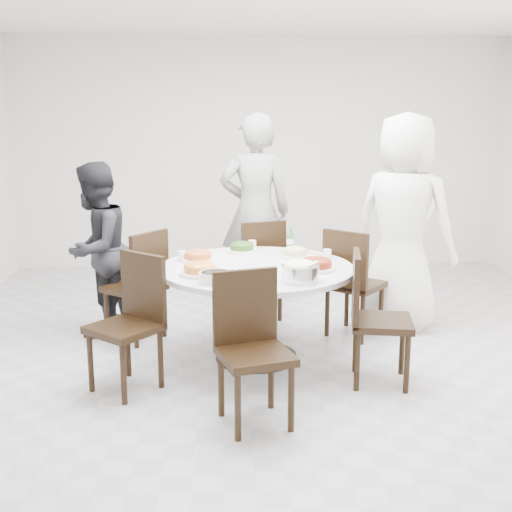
{
  "coord_description": "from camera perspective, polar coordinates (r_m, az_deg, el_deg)",
  "views": [
    {
      "loc": [
        -0.51,
        -4.95,
        1.91
      ],
      "look_at": [
        -0.23,
        -0.13,
        0.82
      ],
      "focal_mm": 45.0,
      "sensor_mm": 36.0,
      "label": 1
    }
  ],
  "objects": [
    {
      "name": "chair_sw",
      "position": [
        4.53,
        -11.65,
        -6.02
      ],
      "size": [
        0.59,
        0.59,
        0.95
      ],
      "primitive_type": "cube",
      "rotation": [
        0.0,
        0.0,
        5.57
      ],
      "color": "black",
      "rests_on": "floor"
    },
    {
      "name": "diner_left",
      "position": [
        5.7,
        -14.05,
        0.57
      ],
      "size": [
        0.76,
        0.87,
        1.5
      ],
      "primitive_type": "imported",
      "rotation": [
        0.0,
        0.0,
        4.41
      ],
      "color": "black",
      "rests_on": "floor"
    },
    {
      "name": "tea_cups",
      "position": [
        5.53,
        0.04,
        1.0
      ],
      "size": [
        0.07,
        0.07,
        0.08
      ],
      "primitive_type": "cylinder",
      "color": "white",
      "rests_on": "dining_table"
    },
    {
      "name": "diner_right",
      "position": [
        5.83,
        12.99,
        2.96
      ],
      "size": [
        1.11,
        1.06,
        1.91
      ],
      "primitive_type": "imported",
      "rotation": [
        0.0,
        0.0,
        2.45
      ],
      "color": "white",
      "rests_on": "floor"
    },
    {
      "name": "chair_n",
      "position": [
        6.01,
        0.07,
        -1.13
      ],
      "size": [
        0.52,
        0.52,
        0.95
      ],
      "primitive_type": "cube",
      "rotation": [
        0.0,
        0.0,
        3.42
      ],
      "color": "black",
      "rests_on": "floor"
    },
    {
      "name": "dish_redbrown",
      "position": [
        4.82,
        5.34,
        -0.81
      ],
      "size": [
        0.31,
        0.31,
        0.08
      ],
      "primitive_type": "cylinder",
      "color": "white",
      "rests_on": "dining_table"
    },
    {
      "name": "chair_nw",
      "position": [
        5.54,
        -10.77,
        -2.55
      ],
      "size": [
        0.59,
        0.59,
        0.95
      ],
      "primitive_type": "cube",
      "rotation": [
        0.0,
        0.0,
        4.06
      ],
      "color": "black",
      "rests_on": "floor"
    },
    {
      "name": "chopsticks",
      "position": [
        5.6,
        -0.46,
        0.8
      ],
      "size": [
        0.24,
        0.04,
        0.01
      ],
      "primitive_type": null,
      "color": "tan",
      "rests_on": "dining_table"
    },
    {
      "name": "dish_greens",
      "position": [
        5.41,
        -1.26,
        0.67
      ],
      "size": [
        0.26,
        0.26,
        0.07
      ],
      "primitive_type": "cylinder",
      "color": "white",
      "rests_on": "dining_table"
    },
    {
      "name": "dish_orange",
      "position": [
        5.09,
        -5.15,
        -0.1
      ],
      "size": [
        0.27,
        0.27,
        0.07
      ],
      "primitive_type": "cylinder",
      "color": "white",
      "rests_on": "dining_table"
    },
    {
      "name": "rice_bowl",
      "position": [
        4.49,
        3.93,
        -1.55
      ],
      "size": [
        0.27,
        0.27,
        0.11
      ],
      "primitive_type": "cylinder",
      "color": "silver",
      "rests_on": "dining_table"
    },
    {
      "name": "chair_se",
      "position": [
        4.65,
        11.13,
        -5.53
      ],
      "size": [
        0.49,
        0.49,
        0.95
      ],
      "primitive_type": "cube",
      "rotation": [
        0.0,
        0.0,
        7.68
      ],
      "color": "black",
      "rests_on": "floor"
    },
    {
      "name": "floor",
      "position": [
        5.33,
        2.37,
        -8.3
      ],
      "size": [
        6.0,
        6.0,
        0.01
      ],
      "primitive_type": "cube",
      "color": "#B7B7BC",
      "rests_on": "ground"
    },
    {
      "name": "wall_back",
      "position": [
        7.99,
        0.32,
        9.02
      ],
      "size": [
        6.0,
        0.01,
        2.8
      ],
      "primitive_type": "cube",
      "color": "white",
      "rests_on": "ground"
    },
    {
      "name": "chair_s",
      "position": [
        3.96,
        -0.06,
        -8.51
      ],
      "size": [
        0.52,
        0.52,
        0.95
      ],
      "primitive_type": "cube",
      "rotation": [
        0.0,
        0.0,
        6.57
      ],
      "color": "black",
      "rests_on": "floor"
    },
    {
      "name": "dish_pale",
      "position": [
        5.22,
        3.53,
        0.21
      ],
      "size": [
        0.24,
        0.24,
        0.07
      ],
      "primitive_type": "cylinder",
      "color": "white",
      "rests_on": "dining_table"
    },
    {
      "name": "diner_middle",
      "position": [
        6.31,
        -0.07,
        3.97
      ],
      "size": [
        0.7,
        0.46,
        1.91
      ],
      "primitive_type": "imported",
      "rotation": [
        0.0,
        0.0,
        3.15
      ],
      "color": "black",
      "rests_on": "floor"
    },
    {
      "name": "dish_tofu",
      "position": [
        4.68,
        -5.03,
        -1.21
      ],
      "size": [
        0.3,
        0.3,
        0.08
      ],
      "primitive_type": "cylinder",
      "color": "white",
      "rests_on": "dining_table"
    },
    {
      "name": "beverage_bottle",
      "position": [
        5.42,
        3.07,
        1.46
      ],
      "size": [
        0.06,
        0.06,
        0.21
      ],
      "primitive_type": "cylinder",
      "color": "#337F39",
      "rests_on": "dining_table"
    },
    {
      "name": "chair_ne",
      "position": [
        5.59,
        8.8,
        -2.32
      ],
      "size": [
        0.59,
        0.59,
        0.95
      ],
      "primitive_type": "cube",
      "rotation": [
        0.0,
        0.0,
        2.43
      ],
      "color": "black",
      "rests_on": "floor"
    },
    {
      "name": "soup_bowl",
      "position": [
        4.47,
        -3.58,
        -1.89
      ],
      "size": [
        0.24,
        0.24,
        0.07
      ],
      "primitive_type": "cylinder",
      "color": "white",
      "rests_on": "dining_table"
    },
    {
      "name": "wall_front",
      "position": [
        2.08,
        10.86,
        -1.63
      ],
      "size": [
        6.0,
        0.01,
        2.8
      ],
      "primitive_type": "cube",
      "color": "white",
      "rests_on": "ground"
    },
    {
      "name": "dining_table",
      "position": [
        5.02,
        0.03,
        -5.08
      ],
      "size": [
        1.5,
        1.5,
        0.75
      ],
      "primitive_type": "cylinder",
      "color": "white",
      "rests_on": "floor"
    }
  ]
}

